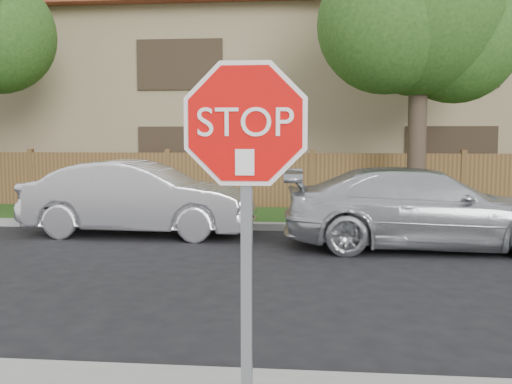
# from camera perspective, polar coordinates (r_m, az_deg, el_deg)

# --- Properties ---
(ground) EXTENTS (90.00, 90.00, 0.00)m
(ground) POSITION_cam_1_polar(r_m,az_deg,el_deg) (5.34, 3.93, -17.54)
(ground) COLOR black
(ground) RESTS_ON ground
(far_curb) EXTENTS (70.00, 0.30, 0.15)m
(far_curb) POSITION_cam_1_polar(r_m,az_deg,el_deg) (13.22, 5.17, -3.34)
(far_curb) COLOR gray
(far_curb) RESTS_ON ground
(grass_strip) EXTENTS (70.00, 3.00, 0.12)m
(grass_strip) POSITION_cam_1_polar(r_m,az_deg,el_deg) (14.86, 5.25, -2.43)
(grass_strip) COLOR #1E4714
(grass_strip) RESTS_ON ground
(fence) EXTENTS (70.00, 0.12, 1.60)m
(fence) POSITION_cam_1_polar(r_m,az_deg,el_deg) (16.37, 5.34, 0.90)
(fence) COLOR brown
(fence) RESTS_ON ground
(apartment_building) EXTENTS (35.20, 9.20, 7.20)m
(apartment_building) POSITION_cam_1_polar(r_m,az_deg,el_deg) (21.97, 5.56, 9.17)
(apartment_building) COLOR #9A8A60
(apartment_building) RESTS_ON ground
(tree_mid) EXTENTS (4.80, 3.90, 7.35)m
(tree_mid) POSITION_cam_1_polar(r_m,az_deg,el_deg) (14.94, 15.51, 16.00)
(tree_mid) COLOR #382B21
(tree_mid) RESTS_ON ground
(stop_sign) EXTENTS (1.01, 0.13, 2.55)m
(stop_sign) POSITION_cam_1_polar(r_m,az_deg,el_deg) (3.47, -0.99, 1.23)
(stop_sign) COLOR gray
(stop_sign) RESTS_ON sidewalk_near
(sedan_left) EXTENTS (4.78, 1.82, 1.56)m
(sedan_left) POSITION_cam_1_polar(r_m,az_deg,el_deg) (12.70, -11.00, -0.58)
(sedan_left) COLOR silver
(sedan_left) RESTS_ON ground
(sedan_right) EXTENTS (5.18, 2.22, 1.49)m
(sedan_right) POSITION_cam_1_polar(r_m,az_deg,el_deg) (11.42, 15.66, -1.51)
(sedan_right) COLOR silver
(sedan_right) RESTS_ON ground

